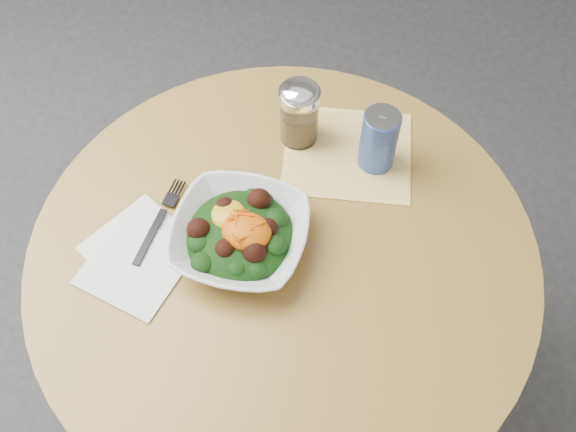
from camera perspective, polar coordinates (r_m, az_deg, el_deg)
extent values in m
plane|color=#2D2D2F|center=(1.82, -0.30, -14.81)|extent=(6.00, 6.00, 0.00)
cylinder|color=black|center=(1.80, -0.30, -14.66)|extent=(0.52, 0.52, 0.03)
cylinder|color=black|center=(1.48, -0.36, -10.55)|extent=(0.10, 0.10, 0.71)
cylinder|color=#AF8A3F|center=(1.15, -0.46, -3.40)|extent=(0.90, 0.90, 0.04)
cube|color=#FFAF0D|center=(1.25, 5.32, 5.60)|extent=(0.29, 0.28, 0.00)
cube|color=white|center=(1.16, -13.06, -2.68)|extent=(0.21, 0.21, 0.00)
cube|color=white|center=(1.14, -13.38, -4.30)|extent=(0.17, 0.17, 0.00)
imported|color=silver|center=(1.11, -4.28, -1.75)|extent=(0.26, 0.26, 0.06)
ellipsoid|color=black|center=(1.11, -4.27, -1.79)|extent=(0.19, 0.19, 0.07)
ellipsoid|color=gold|center=(1.10, -5.30, 0.14)|extent=(0.06, 0.06, 0.02)
ellipsoid|color=#EF6405|center=(1.08, -3.72, -1.34)|extent=(0.09, 0.07, 0.04)
cube|color=black|center=(1.16, -12.15, -1.82)|extent=(0.02, 0.12, 0.00)
cube|color=black|center=(1.20, -10.13, 1.91)|extent=(0.03, 0.07, 0.00)
cylinder|color=silver|center=(1.23, 1.00, 8.80)|extent=(0.07, 0.07, 0.11)
cylinder|color=#9F7C4A|center=(1.25, 0.98, 8.05)|extent=(0.06, 0.06, 0.06)
cylinder|color=white|center=(1.18, 1.04, 10.77)|extent=(0.08, 0.08, 0.01)
ellipsoid|color=white|center=(1.18, 1.05, 10.99)|extent=(0.07, 0.07, 0.03)
cylinder|color=navy|center=(1.20, 8.06, 6.67)|extent=(0.07, 0.07, 0.13)
cylinder|color=silver|center=(1.15, 8.45, 8.74)|extent=(0.06, 0.06, 0.00)
cube|color=silver|center=(1.15, 8.61, 9.10)|extent=(0.01, 0.02, 0.00)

